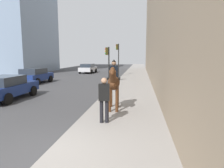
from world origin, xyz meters
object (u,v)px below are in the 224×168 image
Objects in this scene: pedestrian_greeting at (104,97)px; car_far_lane at (35,75)px; car_mid_lane at (88,68)px; traffic_light_far_curb at (118,55)px; car_near_lane at (6,87)px; traffic_light_near_curb at (108,59)px; mounted_horse_near at (114,82)px.

pedestrian_greeting is 13.88m from car_far_lane.
car_mid_lane is 7.39m from traffic_light_far_curb.
traffic_light_near_curb is (7.71, -4.92, 1.58)m from car_near_lane.
car_near_lane and car_far_lane have the same top height.
traffic_light_near_curb is 6.72m from traffic_light_far_curb.
car_near_lane is 1.21× the size of traffic_light_near_curb.
car_near_lane and car_mid_lane have the same top height.
car_near_lane is at bearing 147.47° from traffic_light_near_curb.
car_mid_lane and car_far_lane have the same top height.
traffic_light_near_curb is at bearing -155.08° from car_mid_lane.
traffic_light_near_curb reaches higher than car_far_lane.
car_near_lane is at bearing 160.55° from traffic_light_far_curb.
mounted_horse_near is 1.90m from pedestrian_greeting.
pedestrian_greeting is 23.89m from car_mid_lane.
traffic_light_far_curb is (16.19, 1.66, 1.34)m from mounted_horse_near.
mounted_horse_near is 0.67× the size of traffic_light_near_curb.
pedestrian_greeting is 0.43× the size of car_far_lane.
car_near_lane is 19.25m from car_mid_lane.
car_mid_lane is 1.07× the size of car_far_lane.
car_mid_lane is at bearing 47.12° from traffic_light_far_curb.
mounted_horse_near is 0.59× the size of car_far_lane.
traffic_light_far_curb is (7.31, -7.22, 1.99)m from car_far_lane.
pedestrian_greeting reaches higher than car_far_lane.
traffic_light_far_curb is (6.70, -0.17, 0.43)m from traffic_light_near_curb.
traffic_light_far_curb is at bearing -19.69° from car_near_lane.
car_far_lane is (-12.16, 2.01, 0.00)m from car_mid_lane.
pedestrian_greeting is (-1.87, 0.10, -0.33)m from mounted_horse_near.
pedestrian_greeting is 0.41× the size of traffic_light_far_curb.
mounted_horse_near is at bearing -169.05° from traffic_light_near_curb.
car_mid_lane is at bearing -7.34° from car_far_lane.
traffic_light_far_curb is (14.41, -5.09, 2.01)m from car_near_lane.
car_near_lane is 1.05× the size of car_far_lane.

